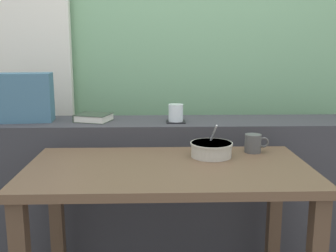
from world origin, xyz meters
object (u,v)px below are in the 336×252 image
object	(u,v)px
breakfast_table	(168,193)
soup_bowl	(211,149)
closed_book	(93,117)
juice_glass	(176,113)
ceramic_mug	(253,143)
throw_pillow	(22,98)
coaster_square	(176,122)

from	to	relation	value
breakfast_table	soup_bowl	distance (m)	0.28
soup_bowl	closed_book	bearing A→B (deg)	143.55
juice_glass	ceramic_mug	world-z (taller)	juice_glass
closed_book	throw_pillow	bearing A→B (deg)	179.73
closed_book	soup_bowl	size ratio (longest dim) A/B	1.13
juice_glass	coaster_square	bearing A→B (deg)	0.00
ceramic_mug	breakfast_table	bearing A→B (deg)	-153.11
coaster_square	closed_book	bearing A→B (deg)	174.23
closed_book	ceramic_mug	size ratio (longest dim) A/B	1.88
breakfast_table	ceramic_mug	distance (m)	0.48
juice_glass	closed_book	bearing A→B (deg)	174.23
coaster_square	throw_pillow	bearing A→B (deg)	176.75
coaster_square	ceramic_mug	xyz separation A→B (m)	(0.34, -0.32, -0.04)
breakfast_table	throw_pillow	world-z (taller)	throw_pillow
soup_bowl	throw_pillow	bearing A→B (deg)	155.78
juice_glass	soup_bowl	world-z (taller)	juice_glass
breakfast_table	throw_pillow	xyz separation A→B (m)	(-0.77, 0.57, 0.33)
throw_pillow	soup_bowl	size ratio (longest dim) A/B	1.70
breakfast_table	juice_glass	bearing A→B (deg)	83.44
closed_book	soup_bowl	world-z (taller)	soup_bowl
juice_glass	breakfast_table	bearing A→B (deg)	-96.56
coaster_square	closed_book	distance (m)	0.45
coaster_square	soup_bowl	xyz separation A→B (m)	(0.14, -0.39, -0.05)
breakfast_table	closed_book	bearing A→B (deg)	124.31
breakfast_table	soup_bowl	size ratio (longest dim) A/B	6.22
coaster_square	soup_bowl	world-z (taller)	soup_bowl
breakfast_table	closed_book	size ratio (longest dim) A/B	5.52
throw_pillow	ceramic_mug	world-z (taller)	throw_pillow
breakfast_table	coaster_square	distance (m)	0.57
soup_bowl	breakfast_table	bearing A→B (deg)	-145.37
breakfast_table	juice_glass	xyz separation A→B (m)	(0.06, 0.52, 0.25)
juice_glass	ceramic_mug	size ratio (longest dim) A/B	0.81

